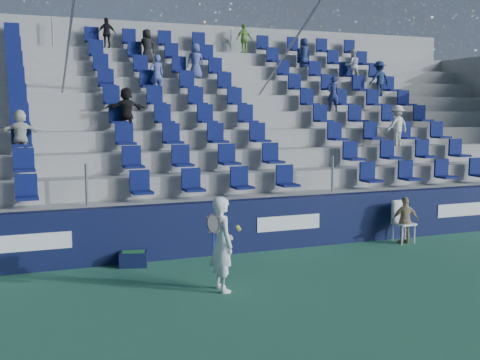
# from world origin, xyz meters

# --- Properties ---
(ground) EXTENTS (70.00, 70.00, 0.00)m
(ground) POSITION_xyz_m (0.00, 0.00, 0.00)
(ground) COLOR #2C684B
(ground) RESTS_ON ground
(sponsor_wall) EXTENTS (24.00, 0.32, 1.20)m
(sponsor_wall) POSITION_xyz_m (0.00, 3.15, 0.60)
(sponsor_wall) COLOR #0F1537
(sponsor_wall) RESTS_ON ground
(grandstand) EXTENTS (24.00, 8.17, 6.63)m
(grandstand) POSITION_xyz_m (0.00, 8.24, 2.14)
(grandstand) COLOR #A0A09B
(grandstand) RESTS_ON ground
(tennis_player) EXTENTS (0.69, 0.65, 1.71)m
(tennis_player) POSITION_xyz_m (-1.07, 0.48, 0.86)
(tennis_player) COLOR white
(tennis_player) RESTS_ON ground
(line_judge_chair) EXTENTS (0.50, 0.51, 1.03)m
(line_judge_chair) POSITION_xyz_m (4.41, 2.66, 0.59)
(line_judge_chair) COLOR white
(line_judge_chair) RESTS_ON ground
(line_judge) EXTENTS (0.71, 0.41, 1.14)m
(line_judge) POSITION_xyz_m (4.41, 2.50, 0.57)
(line_judge) COLOR tan
(line_judge) RESTS_ON ground
(ball_bin) EXTENTS (0.64, 0.51, 0.32)m
(ball_bin) POSITION_xyz_m (-2.20, 2.75, 0.17)
(ball_bin) COLOR #0F1537
(ball_bin) RESTS_ON ground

